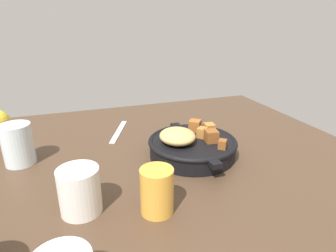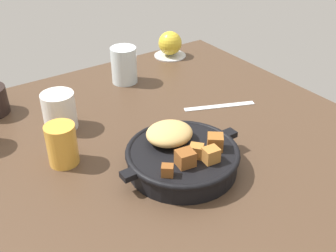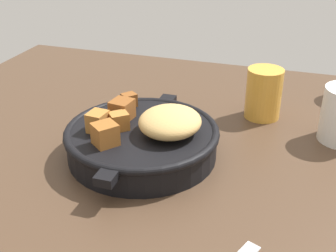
{
  "view_description": "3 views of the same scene",
  "coord_description": "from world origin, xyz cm",
  "px_view_note": "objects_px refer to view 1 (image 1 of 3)",
  "views": [
    {
      "loc": [
        -62.32,
        22.25,
        33.24
      ],
      "look_at": [
        0.68,
        0.48,
        7.72
      ],
      "focal_mm": 30.6,
      "sensor_mm": 36.0,
      "label": 1
    },
    {
      "loc": [
        -40.73,
        -56.48,
        49.99
      ],
      "look_at": [
        -2.19,
        0.09,
        7.18
      ],
      "focal_mm": 43.63,
      "sensor_mm": 36.0,
      "label": 2
    },
    {
      "loc": [
        49.41,
        15.53,
        33.55
      ],
      "look_at": [
        -1.36,
        -0.8,
        5.94
      ],
      "focal_mm": 47.02,
      "sensor_mm": 36.0,
      "label": 3
    }
  ],
  "objects_px": {
    "ceramic_mug_white": "(80,191)",
    "water_glass_tall": "(18,144)",
    "cast_iron_skillet": "(191,145)",
    "juice_glass_amber": "(157,191)",
    "butter_knife": "(119,131)"
  },
  "relations": [
    {
      "from": "cast_iron_skillet",
      "to": "water_glass_tall",
      "type": "distance_m",
      "value": 0.42
    },
    {
      "from": "juice_glass_amber",
      "to": "water_glass_tall",
      "type": "bearing_deg",
      "value": 42.33
    },
    {
      "from": "cast_iron_skillet",
      "to": "ceramic_mug_white",
      "type": "distance_m",
      "value": 0.31
    },
    {
      "from": "butter_knife",
      "to": "ceramic_mug_white",
      "type": "xyz_separation_m",
      "value": [
        -0.36,
        0.13,
        0.04
      ]
    },
    {
      "from": "butter_knife",
      "to": "ceramic_mug_white",
      "type": "bearing_deg",
      "value": -177.54
    },
    {
      "from": "cast_iron_skillet",
      "to": "water_glass_tall",
      "type": "bearing_deg",
      "value": 76.37
    },
    {
      "from": "cast_iron_skillet",
      "to": "water_glass_tall",
      "type": "xyz_separation_m",
      "value": [
        0.1,
        0.41,
        0.02
      ]
    },
    {
      "from": "cast_iron_skillet",
      "to": "ceramic_mug_white",
      "type": "height_order",
      "value": "ceramic_mug_white"
    },
    {
      "from": "water_glass_tall",
      "to": "cast_iron_skillet",
      "type": "bearing_deg",
      "value": -103.63
    },
    {
      "from": "cast_iron_skillet",
      "to": "ceramic_mug_white",
      "type": "relative_size",
      "value": 3.09
    },
    {
      "from": "ceramic_mug_white",
      "to": "cast_iron_skillet",
      "type": "bearing_deg",
      "value": -63.32
    },
    {
      "from": "cast_iron_skillet",
      "to": "ceramic_mug_white",
      "type": "xyz_separation_m",
      "value": [
        -0.14,
        0.28,
        0.01
      ]
    },
    {
      "from": "butter_knife",
      "to": "juice_glass_amber",
      "type": "relative_size",
      "value": 2.1
    },
    {
      "from": "ceramic_mug_white",
      "to": "water_glass_tall",
      "type": "bearing_deg",
      "value": 28.4
    },
    {
      "from": "cast_iron_skillet",
      "to": "water_glass_tall",
      "type": "relative_size",
      "value": 2.66
    }
  ]
}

